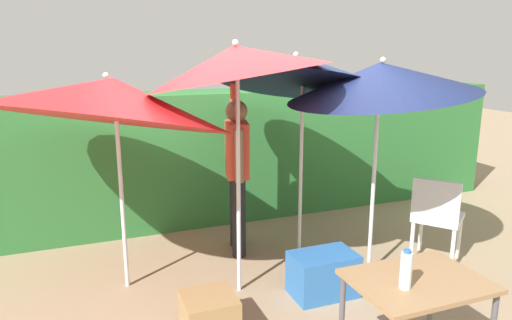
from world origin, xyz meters
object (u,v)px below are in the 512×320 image
Objects in this scene: umbrella_rainbow at (299,71)px; umbrella_orange at (111,99)px; person_vendor at (237,165)px; cooler_box at (323,274)px; bottle_water at (406,270)px; chair_plastic at (437,215)px; umbrella_yellow at (381,79)px; umbrella_navy at (236,63)px; folding_table at (417,292)px; crate_cardboard at (209,314)px.

umbrella_orange is at bearing -176.45° from umbrella_rainbow.
umbrella_orange reaches higher than person_vendor.
umbrella_orange is at bearing 153.34° from cooler_box.
umbrella_orange is 9.17× the size of bottle_water.
umbrella_rainbow reaches higher than cooler_box.
cooler_box is (-0.18, -0.92, -1.69)m from umbrella_rainbow.
umbrella_rainbow is 2.61× the size of chair_plastic.
umbrella_yellow reaches higher than cooler_box.
umbrella_rainbow reaches higher than umbrella_navy.
umbrella_rainbow is at bearing 3.55° from umbrella_orange.
umbrella_yellow is at bearing -15.96° from umbrella_orange.
umbrella_rainbow reaches higher than folding_table.
umbrella_yellow is 1.10× the size of person_vendor.
umbrella_yellow reaches higher than person_vendor.
umbrella_rainbow is 2.91× the size of folding_table.
person_vendor is (-0.99, 0.97, -0.90)m from umbrella_yellow.
umbrella_rainbow is 1.13m from person_vendor.
cooler_box is at bearing -25.09° from umbrella_navy.
umbrella_navy reaches higher than folding_table.
folding_table is at bearing -44.32° from crate_cardboard.
umbrella_orange is at bearing 117.50° from crate_cardboard.
umbrella_yellow is at bearing 177.86° from chair_plastic.
umbrella_orange is at bearing 164.04° from umbrella_yellow.
bottle_water is (1.42, -2.08, -0.83)m from umbrella_orange.
person_vendor is at bearing 71.27° from umbrella_navy.
umbrella_yellow is 1.94m from folding_table.
chair_plastic is 2.47m from crate_cardboard.
bottle_water is (0.48, -1.59, -1.14)m from umbrella_navy.
umbrella_yellow is 8.65× the size of bottle_water.
folding_table is at bearing -96.03° from umbrella_rainbow.
bottle_water is (-0.37, -2.19, -1.03)m from umbrella_rainbow.
umbrella_orange is at bearing 152.25° from umbrella_navy.
crate_cardboard is (-0.41, -0.51, -1.84)m from umbrella_navy.
umbrella_rainbow is at bearing 41.46° from crate_cardboard.
folding_table is (-0.64, -1.39, -1.19)m from umbrella_yellow.
umbrella_rainbow is at bearing -21.66° from person_vendor.
umbrella_rainbow reaches higher than crate_cardboard.
umbrella_navy is 4.14× the size of cooler_box.
bottle_water is (-0.19, -1.28, 0.67)m from cooler_box.
bottle_water is at bearing -85.27° from person_vendor.
umbrella_yellow is (0.42, -0.74, -0.04)m from umbrella_rainbow.
chair_plastic is at bearing 8.20° from crate_cardboard.
person_vendor is at bearing 94.73° from bottle_water.
folding_table is 0.26m from bottle_water.
person_vendor is 2.43m from bottle_water.
umbrella_orange reaches higher than umbrella_yellow.
umbrella_rainbow reaches higher than umbrella_orange.
umbrella_orange is at bearing 124.22° from bottle_water.
crate_cardboard is (-2.42, -0.35, -0.36)m from chair_plastic.
umbrella_yellow is 1.52m from chair_plastic.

